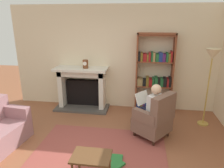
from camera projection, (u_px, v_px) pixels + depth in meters
The scene contains 11 objects.
ground at pixel (96, 165), 3.46m from camera, with size 14.00×14.00×0.00m, color brown.
back_wall at pixel (116, 58), 5.46m from camera, with size 5.60×0.10×2.70m, color beige.
area_rug at pixel (99, 153), 3.74m from camera, with size 2.40×1.80×0.01m, color #94443C.
fireplace at pixel (83, 87), 5.57m from camera, with size 1.42×0.64×1.13m.
mantel_clock at pixel (85, 64), 5.27m from camera, with size 0.14×0.14×0.22m.
bookshelf at pixel (154, 76), 5.24m from camera, with size 0.93×0.32×2.02m.
armchair_reading at pixel (155, 118), 4.14m from camera, with size 0.88×0.89×0.97m.
seated_reader at pixel (151, 108), 4.16m from camera, with size 0.59×0.57×1.14m.
side_table at pixel (91, 160), 2.96m from camera, with size 0.56×0.39×0.47m.
scattered_books at pixel (115, 162), 3.49m from camera, with size 0.35×0.44×0.03m.
floor_lamp at pixel (212, 61), 4.36m from camera, with size 0.32×0.32×1.75m.
Camera 1 is at (0.69, -2.83, 2.32)m, focal length 33.10 mm.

